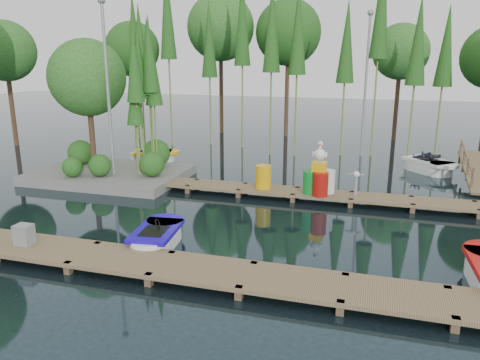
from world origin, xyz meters
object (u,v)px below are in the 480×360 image
(island, at_px, (102,103))
(drum_cluster, at_px, (319,179))
(boat_blue, at_px, (157,237))
(boat_yellow_far, at_px, (154,156))
(utility_cabinet, at_px, (24,235))
(yellow_barrel, at_px, (263,177))

(island, bearing_deg, drum_cluster, -5.85)
(boat_blue, height_order, drum_cluster, drum_cluster)
(boat_blue, xyz_separation_m, boat_yellow_far, (-4.97, 9.64, 0.03))
(boat_blue, relative_size, utility_cabinet, 4.64)
(yellow_barrel, bearing_deg, utility_cabinet, -124.01)
(utility_cabinet, bearing_deg, drum_cluster, 45.18)
(boat_blue, distance_m, yellow_barrel, 5.70)
(utility_cabinet, bearing_deg, island, 107.06)
(boat_yellow_far, bearing_deg, island, -95.86)
(island, height_order, utility_cabinet, island)
(utility_cabinet, relative_size, yellow_barrel, 0.62)
(island, xyz_separation_m, boat_blue, (5.43, -6.22, -2.95))
(island, bearing_deg, boat_blue, -48.88)
(boat_yellow_far, xyz_separation_m, utility_cabinet, (1.93, -11.21, 0.31))
(yellow_barrel, bearing_deg, drum_cluster, -4.14)
(utility_cabinet, height_order, yellow_barrel, yellow_barrel)
(island, xyz_separation_m, boat_yellow_far, (0.46, 3.42, -2.93))
(island, height_order, boat_yellow_far, island)
(boat_yellow_far, distance_m, yellow_barrel, 7.89)
(boat_yellow_far, bearing_deg, utility_cabinet, -78.42)
(boat_blue, distance_m, drum_cluster, 6.51)
(island, height_order, yellow_barrel, island)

